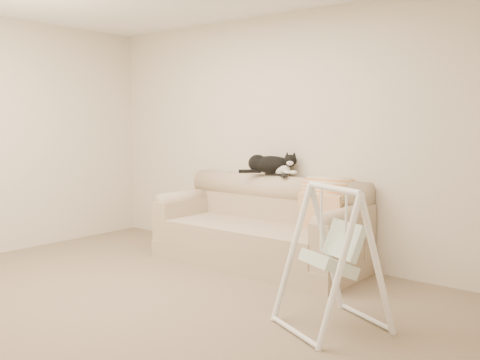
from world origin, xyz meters
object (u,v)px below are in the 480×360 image
(sofa, at_px, (261,230))
(tuxedo_cat, at_px, (271,164))
(remote_b, at_px, (283,176))
(baby_swing, at_px, (334,257))
(remote_a, at_px, (273,174))

(sofa, relative_size, tuxedo_cat, 3.71)
(remote_b, bearing_deg, tuxedo_cat, 170.61)
(sofa, height_order, tuxedo_cat, tuxedo_cat)
(tuxedo_cat, bearing_deg, baby_swing, -41.22)
(sofa, xyz_separation_m, baby_swing, (1.45, -1.09, 0.16))
(sofa, relative_size, baby_swing, 2.14)
(sofa, bearing_deg, remote_b, 56.94)
(remote_b, height_order, tuxedo_cat, tuxedo_cat)
(sofa, distance_m, tuxedo_cat, 0.70)
(remote_a, height_order, baby_swing, baby_swing)
(remote_b, bearing_deg, baby_swing, -44.20)
(remote_a, relative_size, tuxedo_cat, 0.31)
(remote_b, bearing_deg, sofa, -123.06)
(baby_swing, bearing_deg, sofa, 143.24)
(remote_a, relative_size, remote_b, 1.14)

